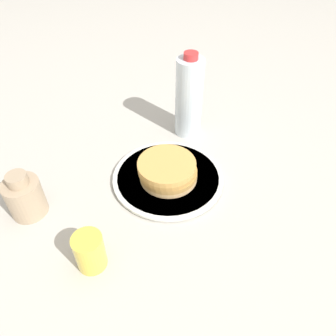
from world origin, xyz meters
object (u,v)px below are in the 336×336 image
at_px(pancake_stack, 168,170).
at_px(water_bottle_near, 189,98).
at_px(cream_jug, 25,197).
at_px(plate, 168,177).
at_px(juice_glass, 90,252).

xyz_separation_m(pancake_stack, water_bottle_near, (-0.09, -0.20, 0.08)).
xyz_separation_m(cream_jug, water_bottle_near, (-0.43, -0.24, 0.07)).
bearing_deg(plate, juice_glass, 47.79).
xyz_separation_m(plate, water_bottle_near, (-0.09, -0.19, 0.11)).
height_order(plate, pancake_stack, pancake_stack).
bearing_deg(plate, water_bottle_near, -115.56).
height_order(pancake_stack, water_bottle_near, water_bottle_near).
bearing_deg(pancake_stack, juice_glass, 47.41).
distance_m(pancake_stack, water_bottle_near, 0.23).
xyz_separation_m(juice_glass, water_bottle_near, (-0.28, -0.40, 0.07)).
height_order(cream_jug, water_bottle_near, water_bottle_near).
height_order(plate, cream_jug, cream_jug).
distance_m(plate, water_bottle_near, 0.24).
relative_size(pancake_stack, cream_jug, 1.28).
distance_m(cream_jug, water_bottle_near, 0.50).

